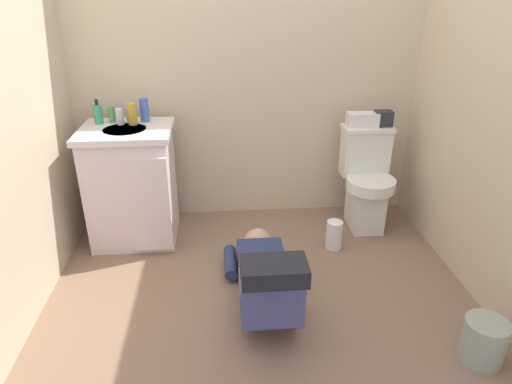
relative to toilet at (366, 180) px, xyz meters
The scene contains 16 objects.
ground_plane 1.17m from the toilet, 140.88° to the right, with size 3.00×2.98×0.04m, color #84644D.
wall_back 1.24m from the toilet, 158.50° to the left, with size 2.66×0.08×2.40m, color beige.
wall_right 1.17m from the toilet, 57.88° to the right, with size 0.08×1.98×2.40m, color beige.
toilet is the anchor object (origin of this frame).
vanity_cabinet 1.68m from the toilet, behind, with size 0.60×0.53×0.82m.
faucet 1.76m from the toilet, behind, with size 0.02×0.02×0.10m, color silver.
person_plumber 1.22m from the toilet, 133.90° to the right, with size 0.39×1.06×0.52m.
tissue_box 0.44m from the toilet, 116.43° to the left, with size 0.22×0.11×0.10m, color silver.
toiletry_bag 0.46m from the toilet, 40.77° to the left, with size 0.12×0.09×0.11m, color #26262D.
soap_dispenser 1.95m from the toilet, behind, with size 0.06×0.06×0.17m.
bottle_green 1.86m from the toilet, behind, with size 0.04×0.04×0.11m, color #48974D.
bottle_clear 1.80m from the toilet, behind, with size 0.05×0.05×0.11m, color silver.
bottle_amber 1.72m from the toilet, behind, with size 0.06×0.06×0.14m, color gold.
bottle_blue 1.66m from the toilet, behind, with size 0.06×0.06×0.16m, color #3F62B6.
trash_can 1.42m from the toilet, 82.75° to the right, with size 0.21×0.21×0.23m, color gray.
paper_towel_roll 0.51m from the toilet, 133.20° to the right, with size 0.11×0.11×0.21m, color white.
Camera 1 is at (-0.21, -2.25, 1.69)m, focal length 31.48 mm.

